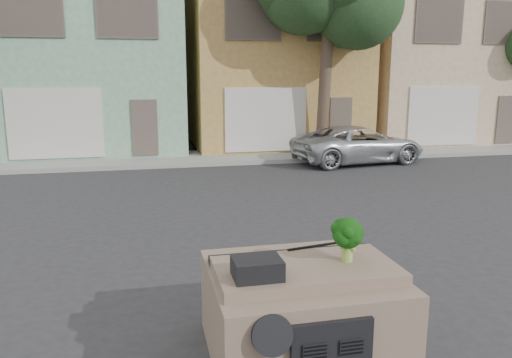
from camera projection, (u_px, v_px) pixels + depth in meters
name	position (u px, v px, depth m)	size (l,w,h in m)	color
ground_plane	(246.00, 260.00, 8.50)	(120.00, 120.00, 0.00)	#303033
sidewalk	(189.00, 158.00, 18.51)	(40.00, 3.00, 0.15)	gray
townhouse_mint	(93.00, 59.00, 20.81)	(7.20, 8.20, 7.55)	#83B493
townhouse_tan	(267.00, 60.00, 22.44)	(7.20, 8.20, 7.55)	tan
townhouse_beige	(418.00, 61.00, 24.07)	(7.20, 8.20, 7.55)	#CFB28D
silver_pickup	(358.00, 163.00, 17.98)	(2.20, 4.77, 1.33)	silver
tree_near	(326.00, 43.00, 18.08)	(4.40, 4.00, 8.50)	#244020
car_dashboard	(301.00, 308.00, 5.52)	(2.00, 1.80, 1.12)	#7C6754
instrument_hump	(257.00, 268.00, 4.93)	(0.48, 0.38, 0.20)	black
wiper_arm	(315.00, 246.00, 5.83)	(0.70, 0.03, 0.02)	black
broccoli	(348.00, 239.00, 5.35)	(0.40, 0.40, 0.49)	#0D350A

